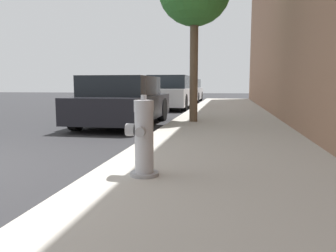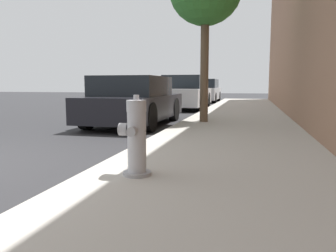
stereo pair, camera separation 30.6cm
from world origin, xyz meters
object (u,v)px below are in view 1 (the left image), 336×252
Objects in this scene: parked_car_far at (187,91)px; parked_car_near at (123,101)px; fire_hydrant at (143,139)px; parked_car_mid at (171,93)px.

parked_car_near is at bearing -90.69° from parked_car_far.
parked_car_far is (0.15, 12.48, 0.05)m from parked_car_near.
parked_car_far is (-1.74, 17.60, 0.17)m from fire_hydrant.
parked_car_mid is at bearing 87.89° from parked_car_near.
parked_car_mid reaches higher than parked_car_near.
parked_car_mid is (-1.67, 11.24, 0.20)m from fire_hydrant.
parked_car_far is at bearing 89.31° from parked_car_near.
fire_hydrant is 11.36m from parked_car_mid.
parked_car_mid reaches higher than fire_hydrant.
parked_car_far is (-0.07, 6.36, -0.03)m from parked_car_mid.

